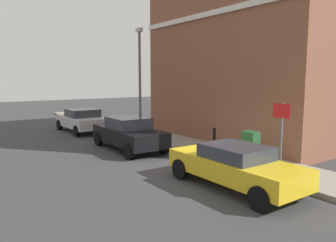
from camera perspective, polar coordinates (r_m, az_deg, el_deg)
The scene contains 10 objects.
ground at distance 11.57m, azimuth 4.97°, elevation -8.48°, with size 80.00×80.00×0.00m, color #38383A.
sidewalk at distance 17.48m, azimuth -2.45°, elevation -2.73°, with size 2.26×30.00×0.15m, color gray.
corner_building at distance 18.31m, azimuth 15.91°, elevation 12.33°, with size 7.54×10.15×9.61m.
car_yellow at distance 9.70m, azimuth 11.68°, elevation -7.62°, with size 1.79×4.25×1.27m.
car_black at distance 14.59m, azimuth -6.93°, elevation -2.13°, with size 1.92×4.32×1.47m.
car_silver at distance 20.02m, azimuth -14.91°, elevation 0.20°, with size 2.03×4.12×1.38m.
utility_cabinet at distance 12.06m, azimuth 14.31°, elevation -4.69°, with size 0.46×0.61×1.15m.
bollard_near_cabinet at distance 13.49m, azimuth 8.13°, elevation -3.14°, with size 0.14×0.14×1.04m.
street_sign at distance 10.53m, azimuth 19.33°, elevation -1.21°, with size 0.08×0.60×2.30m.
lamppost at distance 17.95m, azimuth -4.99°, elevation 7.88°, with size 0.20×0.44×5.72m.
Camera 1 is at (-7.16, -8.52, 3.19)m, focal length 34.59 mm.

